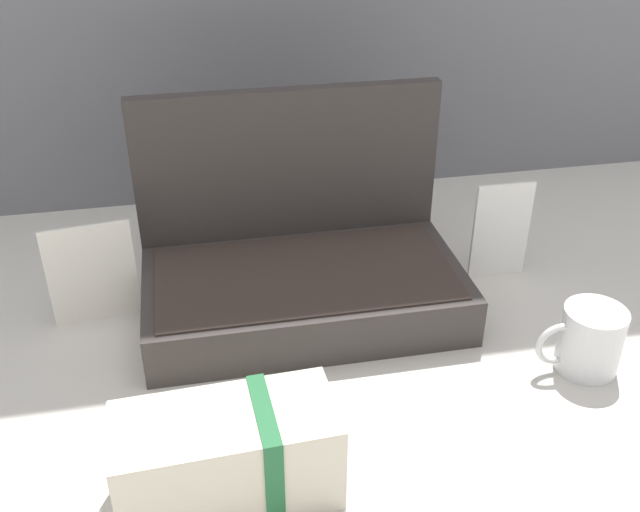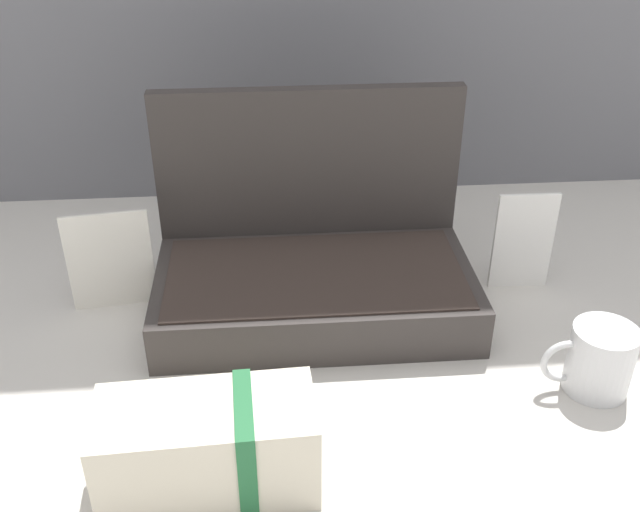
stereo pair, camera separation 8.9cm
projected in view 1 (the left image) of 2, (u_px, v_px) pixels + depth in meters
ground_plane at (315, 364)px, 1.01m from camera, size 6.00×6.00×0.00m
open_suitcase at (300, 263)px, 1.10m from camera, size 0.47×0.27×0.31m
cream_toiletry_bag at (231, 455)px, 0.79m from camera, size 0.24×0.12×0.12m
coffee_mug at (589, 340)px, 0.98m from camera, size 0.12×0.08×0.09m
info_card_left at (92, 274)px, 1.06m from camera, size 0.13×0.02×0.16m
poster_card_right at (501, 230)px, 1.17m from camera, size 0.09×0.01×0.16m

